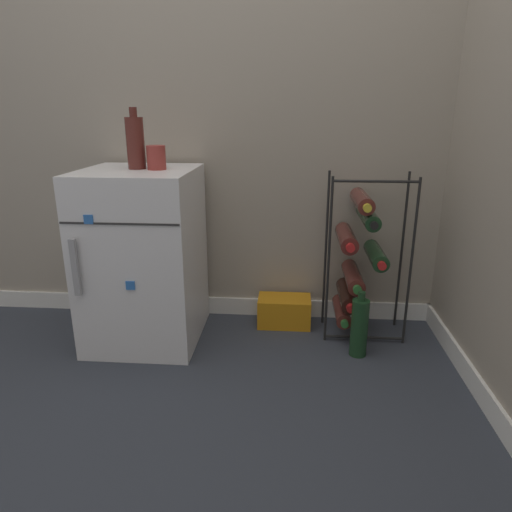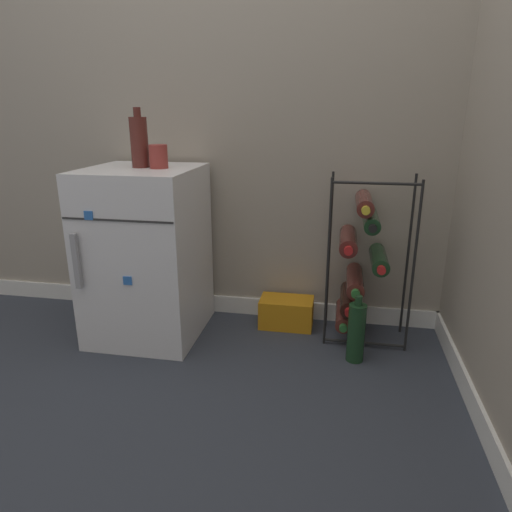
% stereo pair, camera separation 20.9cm
% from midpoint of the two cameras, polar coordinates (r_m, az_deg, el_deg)
% --- Properties ---
extents(ground_plane, '(14.00, 14.00, 0.00)m').
position_cam_midpoint_polar(ground_plane, '(1.93, -0.80, -14.66)').
color(ground_plane, '#333842').
extents(wall_back, '(6.88, 0.07, 2.50)m').
position_cam_midpoint_polar(wall_back, '(2.26, 2.44, 22.97)').
color(wall_back, '#9E9384').
rests_on(wall_back, ground_plane).
extents(mini_fridge, '(0.49, 0.54, 0.79)m').
position_cam_midpoint_polar(mini_fridge, '(2.16, -10.84, 0.26)').
color(mini_fridge, white).
rests_on(mini_fridge, ground_plane).
extents(wine_rack, '(0.37, 0.33, 0.77)m').
position_cam_midpoint_polar(wine_rack, '(2.14, 15.45, -0.59)').
color(wine_rack, black).
rests_on(wine_rack, ground_plane).
extents(soda_box, '(0.26, 0.16, 0.14)m').
position_cam_midpoint_polar(soda_box, '(2.30, 6.44, -7.07)').
color(soda_box, orange).
rests_on(soda_box, ground_plane).
extents(fridge_top_cup, '(0.08, 0.08, 0.10)m').
position_cam_midpoint_polar(fridge_top_cup, '(2.04, -9.20, 12.16)').
color(fridge_top_cup, maroon).
rests_on(fridge_top_cup, mini_fridge).
extents(fridge_top_bottle, '(0.08, 0.08, 0.25)m').
position_cam_midpoint_polar(fridge_top_bottle, '(2.09, -11.57, 13.83)').
color(fridge_top_bottle, '#56231E').
rests_on(fridge_top_bottle, mini_fridge).
extents(loose_bottle_floor, '(0.08, 0.08, 0.30)m').
position_cam_midpoint_polar(loose_bottle_floor, '(2.03, 15.36, -9.22)').
color(loose_bottle_floor, '#19381E').
rests_on(loose_bottle_floor, ground_plane).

